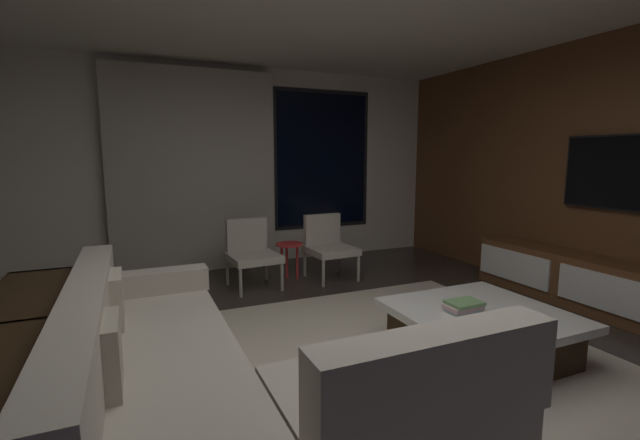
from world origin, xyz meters
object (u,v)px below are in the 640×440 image
object	(u,v)px
coffee_table	(480,333)
accent_chair_by_curtain	(251,250)
side_stool	(289,250)
sectional_couch	(212,385)
mounted_tv	(629,173)
media_console	(627,295)
console_table_behind_couch	(11,387)
accent_chair_near_window	(328,243)
book_stack_on_coffee_table	(464,306)

from	to	relation	value
coffee_table	accent_chair_by_curtain	xyz separation A→B (m)	(-1.11, 2.44, 0.25)
accent_chair_by_curtain	side_stool	size ratio (longest dim) A/B	1.70
sectional_couch	side_stool	bearing A→B (deg)	62.22
side_stool	mounted_tv	bearing A→B (deg)	-42.17
side_stool	media_console	world-z (taller)	media_console
accent_chair_by_curtain	console_table_behind_couch	bearing A→B (deg)	-126.58
accent_chair_by_curtain	coffee_table	bearing A→B (deg)	-65.56
side_stool	mounted_tv	xyz separation A→B (m)	(2.55, -2.31, 0.98)
accent_chair_by_curtain	console_table_behind_couch	distance (m)	3.04
sectional_couch	accent_chair_near_window	bearing A→B (deg)	53.80
coffee_table	accent_chair_by_curtain	size ratio (longest dim) A/B	1.49
sectional_couch	console_table_behind_couch	size ratio (longest dim) A/B	1.19
book_stack_on_coffee_table	side_stool	size ratio (longest dim) A/B	0.58
accent_chair_near_window	side_stool	xyz separation A→B (m)	(-0.48, 0.08, -0.06)
media_console	mounted_tv	xyz separation A→B (m)	(0.18, 0.20, 1.10)
coffee_table	side_stool	xyz separation A→B (m)	(-0.62, 2.50, 0.19)
side_stool	media_console	xyz separation A→B (m)	(2.37, -2.51, -0.12)
console_table_behind_couch	coffee_table	bearing A→B (deg)	-0.01
side_stool	accent_chair_near_window	bearing A→B (deg)	-8.86
media_console	console_table_behind_couch	xyz separation A→B (m)	(-4.67, 0.01, 0.17)
book_stack_on_coffee_table	accent_chair_near_window	world-z (taller)	accent_chair_near_window
coffee_table	mounted_tv	distance (m)	2.26
accent_chair_near_window	mounted_tv	xyz separation A→B (m)	(2.07, -2.24, 0.92)
sectional_couch	coffee_table	size ratio (longest dim) A/B	2.16
sectional_couch	console_table_behind_couch	world-z (taller)	sectional_couch
accent_chair_near_window	media_console	bearing A→B (deg)	-52.22
coffee_table	side_stool	size ratio (longest dim) A/B	2.52
accent_chair_by_curtain	console_table_behind_couch	xyz separation A→B (m)	(-1.81, -2.44, -0.02)
accent_chair_near_window	accent_chair_by_curtain	size ratio (longest dim) A/B	1.00
media_console	mounted_tv	size ratio (longest dim) A/B	2.47
accent_chair_near_window	console_table_behind_couch	xyz separation A→B (m)	(-2.78, -2.43, -0.02)
accent_chair_by_curtain	side_stool	xyz separation A→B (m)	(0.49, 0.06, -0.06)
sectional_couch	console_table_behind_couch	distance (m)	0.93
book_stack_on_coffee_table	accent_chair_by_curtain	xyz separation A→B (m)	(-0.98, 2.40, 0.03)
accent_chair_near_window	side_stool	bearing A→B (deg)	171.14
side_stool	console_table_behind_couch	bearing A→B (deg)	-132.58
book_stack_on_coffee_table	accent_chair_by_curtain	size ratio (longest dim) A/B	0.34
coffee_table	console_table_behind_couch	bearing A→B (deg)	179.99
sectional_couch	mounted_tv	distance (m)	4.09
accent_chair_near_window	media_console	size ratio (longest dim) A/B	0.25
sectional_couch	book_stack_on_coffee_table	distance (m)	1.89
coffee_table	console_table_behind_couch	world-z (taller)	console_table_behind_couch
sectional_couch	book_stack_on_coffee_table	xyz separation A→B (m)	(1.88, 0.17, 0.11)
coffee_table	media_console	distance (m)	1.75
sectional_couch	book_stack_on_coffee_table	size ratio (longest dim) A/B	9.33
coffee_table	mounted_tv	bearing A→B (deg)	5.69
mounted_tv	console_table_behind_couch	size ratio (longest dim) A/B	0.60
sectional_couch	mounted_tv	size ratio (longest dim) A/B	1.99
side_stool	media_console	size ratio (longest dim) A/B	0.15
side_stool	sectional_couch	bearing A→B (deg)	-117.78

